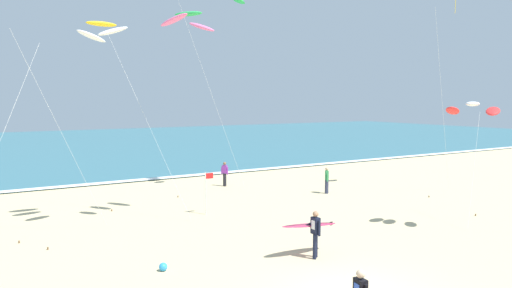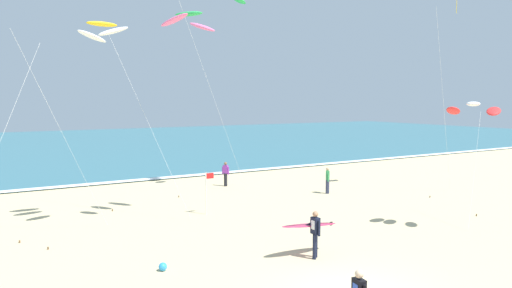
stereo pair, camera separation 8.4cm
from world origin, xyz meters
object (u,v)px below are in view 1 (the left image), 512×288
(lifeguard_flag, at_px, (207,189))
(kite_arc_ivory_high, at_px, (473,109))
(beach_ball, at_px, (163,267))
(bystander_green_top, at_px, (327,180))
(kite_arc_emerald_distant, at_px, (188,21))
(bystander_purple_top, at_px, (225,174))
(kite_arc_golden_far, at_px, (102,31))
(surfer_lead, at_px, (313,228))

(lifeguard_flag, bearing_deg, kite_arc_ivory_high, -46.45)
(lifeguard_flag, distance_m, beach_ball, 8.13)
(bystander_green_top, relative_size, lifeguard_flag, 0.76)
(kite_arc_emerald_distant, xyz_separation_m, bystander_green_top, (9.72, 1.92, -8.34))
(bystander_purple_top, xyz_separation_m, bystander_green_top, (4.07, -5.40, 0.00))
(beach_ball, bearing_deg, kite_arc_golden_far, 91.06)
(kite_arc_golden_far, bearing_deg, surfer_lead, -56.70)
(beach_ball, bearing_deg, kite_arc_emerald_distant, 58.32)
(lifeguard_flag, relative_size, beach_ball, 7.50)
(bystander_green_top, bearing_deg, kite_arc_ivory_high, -91.53)
(kite_arc_emerald_distant, height_order, bystander_green_top, kite_arc_emerald_distant)
(surfer_lead, height_order, bystander_green_top, surfer_lead)
(lifeguard_flag, bearing_deg, bystander_green_top, 7.25)
(kite_arc_emerald_distant, xyz_separation_m, lifeguard_flag, (1.23, 0.84, -7.89))
(kite_arc_ivory_high, relative_size, kite_arc_emerald_distant, 0.58)
(bystander_green_top, bearing_deg, surfer_lead, -132.06)
(kite_arc_golden_far, bearing_deg, beach_ball, -88.94)
(surfer_lead, distance_m, kite_arc_golden_far, 12.13)
(kite_arc_golden_far, height_order, beach_ball, kite_arc_golden_far)
(kite_arc_ivory_high, bearing_deg, lifeguard_flag, 133.55)
(bystander_purple_top, height_order, lifeguard_flag, lifeguard_flag)
(kite_arc_ivory_high, relative_size, bystander_purple_top, 3.49)
(surfer_lead, xyz_separation_m, beach_ball, (-5.11, 1.40, -0.91))
(kite_arc_emerald_distant, bearing_deg, surfer_lead, -77.16)
(bystander_purple_top, height_order, beach_ball, bystander_purple_top)
(kite_arc_emerald_distant, relative_size, beach_ball, 34.14)
(kite_arc_golden_far, distance_m, kite_arc_emerald_distant, 3.78)
(kite_arc_emerald_distant, bearing_deg, beach_ball, -121.68)
(beach_ball, bearing_deg, bystander_green_top, 29.86)
(surfer_lead, relative_size, kite_arc_golden_far, 0.27)
(kite_arc_emerald_distant, distance_m, bystander_green_top, 12.95)
(kite_arc_ivory_high, distance_m, kite_arc_emerald_distant, 12.88)
(kite_arc_golden_far, bearing_deg, bystander_purple_top, 34.71)
(surfer_lead, height_order, kite_arc_emerald_distant, kite_arc_emerald_distant)
(surfer_lead, distance_m, beach_ball, 5.38)
(bystander_purple_top, xyz_separation_m, lifeguard_flag, (-4.42, -6.48, 0.45))
(kite_arc_emerald_distant, distance_m, lifeguard_flag, 8.03)
(kite_arc_golden_far, xyz_separation_m, bystander_purple_top, (9.27, 6.43, -7.74))
(bystander_green_top, distance_m, lifeguard_flag, 8.57)
(bystander_purple_top, bearing_deg, kite_arc_ivory_high, -75.88)
(bystander_purple_top, bearing_deg, lifeguard_flag, -124.30)
(bystander_green_top, relative_size, beach_ball, 5.68)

